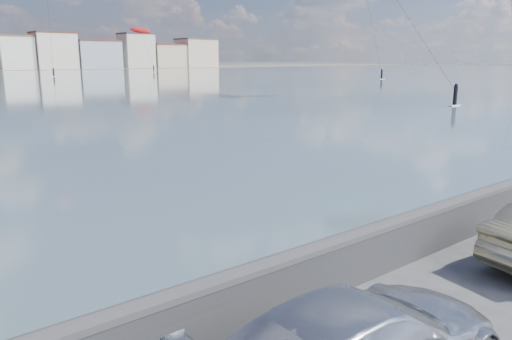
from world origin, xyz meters
The scene contains 2 objects.
seawall centered at (0.00, 2.70, 0.58)m, with size 400.00×0.36×1.08m.
kitesurfer_8 centered at (67.91, 144.91, 12.31)m, with size 6.82×20.48×14.31m.
Camera 1 is at (-4.71, -3.11, 4.27)m, focal length 35.00 mm.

